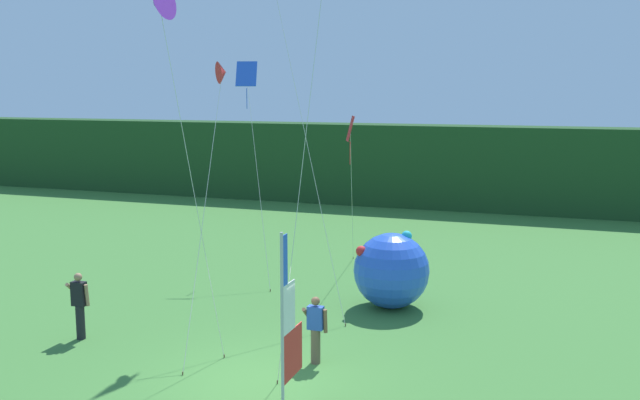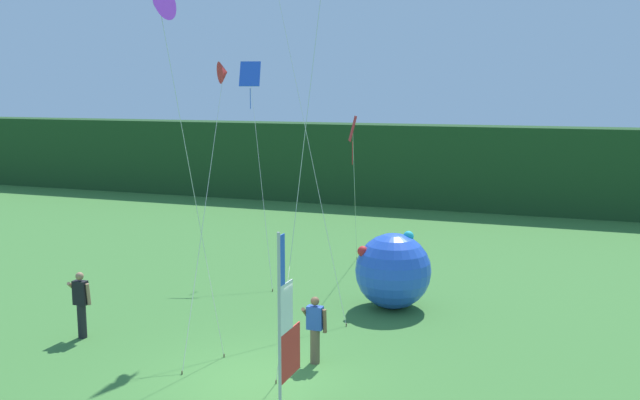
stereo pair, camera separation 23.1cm
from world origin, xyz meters
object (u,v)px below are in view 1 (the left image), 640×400
at_px(banner_flag, 288,327).
at_px(kite_red_delta_0, 222,75).
at_px(person_mid_field, 80,304).
at_px(kite_red_diamond_1, 350,138).
at_px(kite_blue_diamond_4, 247,82).
at_px(person_near_banner, 316,328).
at_px(kite_purple_delta_5, 159,4).
at_px(inflatable_balloon, 391,270).

bearing_deg(banner_flag, kite_red_delta_0, 128.36).
xyz_separation_m(person_mid_field, kite_red_delta_0, (2.75, 2.57, 5.64)).
distance_m(kite_red_diamond_1, kite_blue_diamond_4, 4.68).
bearing_deg(kite_red_delta_0, kite_blue_diamond_4, 108.95).
distance_m(person_near_banner, kite_red_delta_0, 6.94).
distance_m(person_mid_field, kite_red_diamond_1, 9.18).
bearing_deg(banner_flag, kite_purple_delta_5, 158.27).
height_order(inflatable_balloon, kite_purple_delta_5, kite_purple_delta_5).
distance_m(banner_flag, kite_red_diamond_1, 9.40).
relative_size(person_near_banner, person_mid_field, 0.92).
bearing_deg(kite_blue_diamond_4, inflatable_balloon, -27.60).
bearing_deg(banner_flag, person_mid_field, 162.14).
bearing_deg(kite_red_delta_0, kite_red_diamond_1, 62.07).
relative_size(kite_red_delta_0, kite_blue_diamond_4, 0.97).
height_order(kite_red_delta_0, kite_red_diamond_1, kite_red_delta_0).
distance_m(banner_flag, kite_purple_delta_5, 7.22).
xyz_separation_m(person_near_banner, person_mid_field, (-6.07, -0.46, 0.07)).
bearing_deg(kite_blue_diamond_4, kite_red_delta_0, -71.05).
xyz_separation_m(person_mid_field, kite_blue_diamond_4, (0.84, 8.16, 5.51)).
xyz_separation_m(inflatable_balloon, kite_blue_diamond_4, (-5.86, 3.06, 5.32)).
relative_size(kite_blue_diamond_4, kite_purple_delta_5, 0.85).
height_order(banner_flag, kite_blue_diamond_4, kite_blue_diamond_4).
bearing_deg(person_near_banner, kite_blue_diamond_4, 124.23).
bearing_deg(kite_purple_delta_5, person_near_banner, 21.05).
distance_m(kite_blue_diamond_4, kite_purple_delta_5, 9.26).
relative_size(person_near_banner, kite_red_diamond_1, 0.29).
xyz_separation_m(kite_blue_diamond_4, kite_purple_delta_5, (2.18, -8.87, 1.53)).
bearing_deg(kite_red_delta_0, banner_flag, -51.64).
relative_size(person_mid_field, kite_red_diamond_1, 0.31).
relative_size(banner_flag, kite_red_diamond_1, 0.67).
relative_size(inflatable_balloon, kite_red_diamond_1, 0.41).
bearing_deg(kite_blue_diamond_4, person_near_banner, -55.77).
distance_m(person_mid_field, kite_red_delta_0, 6.78).
bearing_deg(kite_red_diamond_1, kite_purple_delta_5, -104.60).
bearing_deg(kite_red_diamond_1, person_near_banner, -79.90).
bearing_deg(person_near_banner, kite_red_delta_0, 147.53).
bearing_deg(kite_red_diamond_1, kite_blue_diamond_4, 160.83).
bearing_deg(kite_blue_diamond_4, banner_flag, -61.32).
relative_size(person_near_banner, kite_purple_delta_5, 0.19).
xyz_separation_m(inflatable_balloon, kite_red_delta_0, (-3.94, -2.52, 5.46)).
xyz_separation_m(person_mid_field, inflatable_balloon, (6.69, 5.09, 0.18)).
relative_size(kite_red_diamond_1, kite_purple_delta_5, 0.64).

